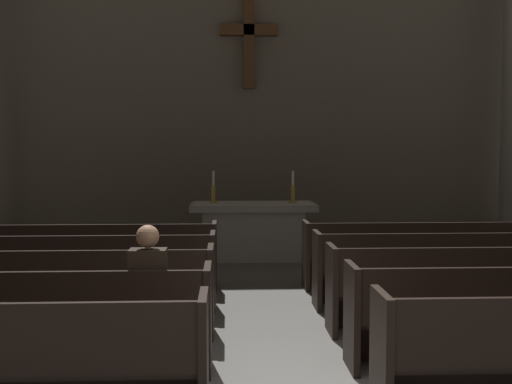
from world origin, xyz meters
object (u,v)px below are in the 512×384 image
Objects in this scene: candlestick_left at (213,193)px; lone_worshipper at (149,294)px; pew_left_row_3 at (32,293)px; pew_right_row_3 at (503,288)px; pew_right_row_4 at (465,269)px; pew_left_row_5 at (80,257)px; pew_right_row_5 at (437,254)px; candlestick_right at (293,193)px; pew_left_row_4 at (59,272)px; altar at (253,230)px.

lone_worshipper is at bearing -94.69° from candlestick_left.
candlestick_left is at bearing 85.31° from lone_worshipper.
pew_left_row_3 is 4.99m from pew_right_row_3.
pew_left_row_5 is at bearing 167.83° from pew_right_row_4.
pew_left_row_3 is 2.86× the size of lone_worshipper.
pew_right_row_3 is at bearing -23.32° from pew_left_row_5.
pew_right_row_3 is 2.86× the size of lone_worshipper.
pew_right_row_4 is (4.99, -1.08, 0.00)m from pew_left_row_5.
lone_worshipper is (-3.65, -3.19, 0.22)m from pew_right_row_5.
candlestick_right is (3.20, 2.35, 0.71)m from pew_left_row_5.
pew_left_row_4 is 1.00× the size of pew_right_row_3.
candlestick_left is (1.80, 2.35, 0.71)m from pew_left_row_5.
pew_left_row_5 and pew_right_row_3 have the same top height.
candlestick_right reaches higher than pew_left_row_5.
candlestick_right is (3.20, 4.51, 0.71)m from pew_left_row_3.
altar is at bearing 53.93° from pew_left_row_4.
pew_right_row_3 is at bearing -90.00° from pew_right_row_4.
altar is at bearing 0.00° from candlestick_left.
pew_right_row_3 is 1.71× the size of altar.
candlestick_right is (-1.80, 3.43, 0.71)m from pew_right_row_4.
pew_right_row_5 is 4.85m from lone_worshipper.
candlestick_left reaches higher than pew_left_row_5.
pew_right_row_4 is 4.74m from candlestick_left.
pew_left_row_5 and pew_right_row_4 have the same top height.
pew_left_row_4 is at bearing 180.00° from pew_right_row_4.
altar reaches higher than pew_right_row_3.
candlestick_right is at bearing 0.00° from candlestick_left.
pew_left_row_3 is 6.70× the size of candlestick_left.
pew_right_row_4 is (4.99, 1.08, 0.00)m from pew_left_row_3.
pew_left_row_3 is 1.00× the size of pew_left_row_4.
pew_left_row_5 is 1.00× the size of pew_right_row_5.
pew_right_row_5 is at bearing -43.28° from altar.
pew_left_row_4 is at bearing -126.07° from altar.
pew_right_row_5 is at bearing -52.61° from candlestick_right.
pew_left_row_5 is 3.04m from candlestick_left.
pew_left_row_3 is 5.15m from altar.
pew_left_row_3 is at bearing 142.30° from lone_worshipper.
candlestick_right is (1.40, 0.00, 0.00)m from candlestick_left.
pew_left_row_4 is at bearing -117.66° from candlestick_left.
pew_left_row_3 and pew_left_row_4 have the same top height.
lone_worshipper reaches higher than altar.
pew_left_row_4 is 6.70× the size of candlestick_left.
altar reaches higher than pew_left_row_4.
pew_left_row_3 is at bearing -90.00° from pew_left_row_4.
pew_left_row_5 is 1.00× the size of pew_right_row_4.
pew_right_row_4 is 3.94m from candlestick_right.
pew_left_row_4 is 2.86× the size of lone_worshipper.
lone_worshipper is (-0.45, -5.54, -0.49)m from candlestick_left.
pew_right_row_4 is 6.70× the size of candlestick_left.
candlestick_right is 5.87m from lone_worshipper.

